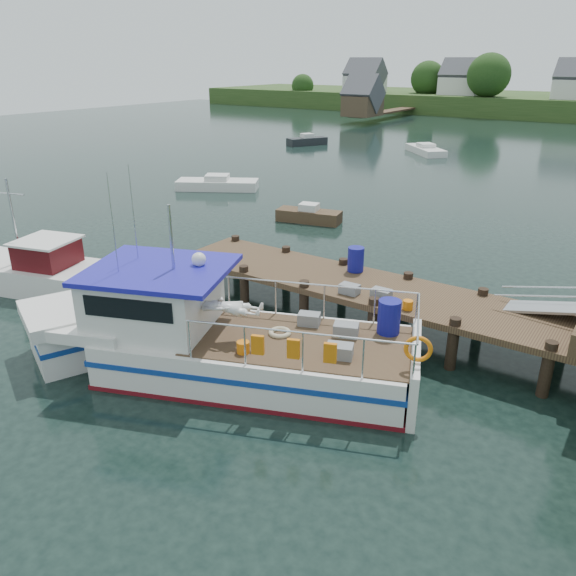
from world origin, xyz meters
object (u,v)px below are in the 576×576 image
Objects in this scene: dock at (547,298)px; lobster_boat at (206,339)px; moored_a at (217,184)px; work_boat at (32,271)px; moored_e at (307,141)px; moored_d at (426,150)px; moored_rowboat at (309,215)px.

dock is 1.44× the size of lobster_boat.
dock is 26.76m from moored_a.
work_boat is at bearing -166.01° from dock.
dock is 2.96× the size of moored_a.
moored_a is (-15.60, 18.40, -0.66)m from lobster_boat.
moored_e is (-29.65, 34.40, -1.82)m from dock.
work_boat reaches higher than moored_e.
work_boat is 40.21m from moored_d.
work_boat is (-17.54, -4.37, -1.57)m from dock.
dock is 3.84× the size of moored_e.
moored_e is (-12.23, -1.45, 0.07)m from moored_d.
work_boat is at bearing -87.98° from moored_rowboat.
moored_e is (-6.38, 21.33, 0.05)m from moored_a.
dock is 9.42m from lobster_boat.
dock is 39.90m from moored_d.
work_boat is 14.52m from moored_rowboat.
work_boat is at bearing 153.18° from lobster_boat.
work_boat is 1.43× the size of moored_a.
lobster_boat is 1.44× the size of work_boat.
lobster_boat is 2.67× the size of moored_e.
moored_d is (0.13, 40.21, -0.32)m from work_boat.
work_boat reaches higher than moored_a.
lobster_boat reaches higher than moored_e.
moored_e is at bearing 130.76° from dock.
lobster_boat reaches higher than moored_d.
lobster_boat is 2.05× the size of moored_a.
moored_e is (-12.11, 38.77, -0.24)m from work_boat.
lobster_boat reaches higher than moored_rowboat.
moored_d is (5.86, 22.77, -0.02)m from moored_a.
moored_a is at bearing -118.68° from moored_d.
moored_d is at bearing 82.07° from lobster_boat.
work_boat is at bearing -54.64° from moored_e.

